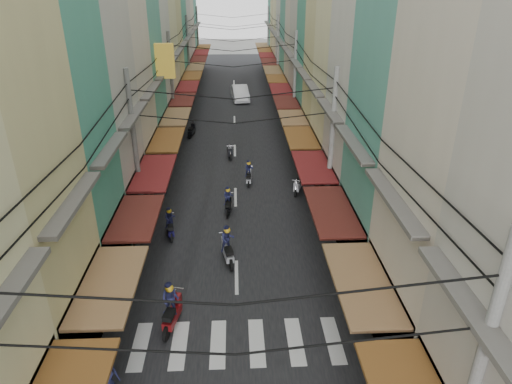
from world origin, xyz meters
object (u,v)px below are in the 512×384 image
object	(u,v)px
market_umbrella	(414,264)
traffic_sign	(353,223)
white_car	(240,100)
bicycle	(408,286)

from	to	relation	value
market_umbrella	traffic_sign	distance (m)	4.19
white_car	traffic_sign	size ratio (longest dim) A/B	2.05
white_car	market_umbrella	distance (m)	34.57
market_umbrella	traffic_sign	xyz separation A→B (m)	(-1.35, 3.94, -0.44)
white_car	traffic_sign	world-z (taller)	traffic_sign
traffic_sign	bicycle	bearing A→B (deg)	-48.72
bicycle	market_umbrella	bearing A→B (deg)	-177.86
bicycle	market_umbrella	xyz separation A→B (m)	(-0.68, -1.63, 2.28)
white_car	market_umbrella	xyz separation A→B (m)	(6.02, -33.96, 2.28)
white_car	bicycle	size ratio (longest dim) A/B	3.16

